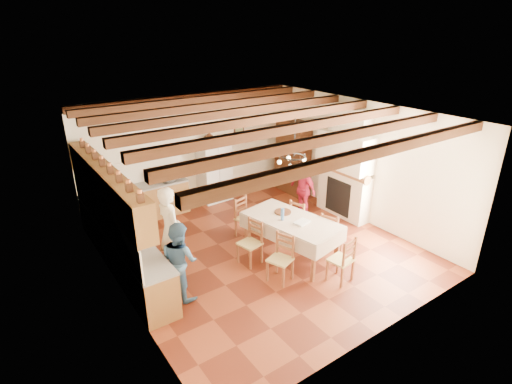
# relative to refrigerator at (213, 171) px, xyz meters

# --- Properties ---
(floor) EXTENTS (6.00, 6.50, 0.02)m
(floor) POSITION_rel_refrigerator_xyz_m (-0.55, -3.02, -0.86)
(floor) COLOR #511C0F
(floor) RESTS_ON ground
(ceiling) EXTENTS (6.00, 6.50, 0.02)m
(ceiling) POSITION_rel_refrigerator_xyz_m (-0.55, -3.02, 2.16)
(ceiling) COLOR white
(ceiling) RESTS_ON ground
(wall_back) EXTENTS (6.00, 0.02, 3.00)m
(wall_back) POSITION_rel_refrigerator_xyz_m (-0.55, 0.24, 0.65)
(wall_back) COLOR #F2EDCA
(wall_back) RESTS_ON ground
(wall_front) EXTENTS (6.00, 0.02, 3.00)m
(wall_front) POSITION_rel_refrigerator_xyz_m (-0.55, -6.28, 0.65)
(wall_front) COLOR #F2EDCA
(wall_front) RESTS_ON ground
(wall_left) EXTENTS (0.02, 6.50, 3.00)m
(wall_left) POSITION_rel_refrigerator_xyz_m (-3.56, -3.02, 0.65)
(wall_left) COLOR #F2EDCA
(wall_left) RESTS_ON ground
(wall_right) EXTENTS (0.02, 6.50, 3.00)m
(wall_right) POSITION_rel_refrigerator_xyz_m (2.46, -3.02, 0.65)
(wall_right) COLOR #F2EDCA
(wall_right) RESTS_ON ground
(ceiling_beams) EXTENTS (6.00, 6.30, 0.16)m
(ceiling_beams) POSITION_rel_refrigerator_xyz_m (-0.55, -3.02, 2.06)
(ceiling_beams) COLOR #391F13
(ceiling_beams) RESTS_ON ground
(lower_cabinets_left) EXTENTS (0.60, 4.30, 0.86)m
(lower_cabinets_left) POSITION_rel_refrigerator_xyz_m (-3.25, -1.97, -0.42)
(lower_cabinets_left) COLOR brown
(lower_cabinets_left) RESTS_ON ground
(lower_cabinets_back) EXTENTS (2.30, 0.60, 0.86)m
(lower_cabinets_back) POSITION_rel_refrigerator_xyz_m (-2.10, -0.07, -0.42)
(lower_cabinets_back) COLOR brown
(lower_cabinets_back) RESTS_ON ground
(countertop_left) EXTENTS (0.62, 4.30, 0.04)m
(countertop_left) POSITION_rel_refrigerator_xyz_m (-3.25, -1.97, 0.03)
(countertop_left) COLOR slate
(countertop_left) RESTS_ON lower_cabinets_left
(countertop_back) EXTENTS (2.34, 0.62, 0.04)m
(countertop_back) POSITION_rel_refrigerator_xyz_m (-2.10, -0.07, 0.03)
(countertop_back) COLOR slate
(countertop_back) RESTS_ON lower_cabinets_back
(backsplash_left) EXTENTS (0.03, 4.30, 0.60)m
(backsplash_left) POSITION_rel_refrigerator_xyz_m (-3.54, -1.97, 0.35)
(backsplash_left) COLOR silver
(backsplash_left) RESTS_ON ground
(backsplash_back) EXTENTS (2.30, 0.03, 0.60)m
(backsplash_back) POSITION_rel_refrigerator_xyz_m (-2.10, 0.21, 0.35)
(backsplash_back) COLOR silver
(backsplash_back) RESTS_ON ground
(upper_cabinets) EXTENTS (0.35, 4.20, 0.70)m
(upper_cabinets) POSITION_rel_refrigerator_xyz_m (-3.38, -1.97, 1.00)
(upper_cabinets) COLOR brown
(upper_cabinets) RESTS_ON ground
(fireplace) EXTENTS (0.56, 1.60, 2.80)m
(fireplace) POSITION_rel_refrigerator_xyz_m (2.17, -2.82, 0.55)
(fireplace) COLOR beige
(fireplace) RESTS_ON ground
(wall_picture) EXTENTS (0.34, 0.03, 0.42)m
(wall_picture) POSITION_rel_refrigerator_xyz_m (1.00, 0.21, 1.00)
(wall_picture) COLOR #321A15
(wall_picture) RESTS_ON ground
(refrigerator) EXTENTS (0.89, 0.74, 1.71)m
(refrigerator) POSITION_rel_refrigerator_xyz_m (0.00, 0.00, 0.00)
(refrigerator) COLOR silver
(refrigerator) RESTS_ON floor
(hutch) EXTENTS (0.51, 1.19, 2.14)m
(hutch) POSITION_rel_refrigerator_xyz_m (2.20, -0.82, 0.22)
(hutch) COLOR #37210E
(hutch) RESTS_ON floor
(dining_table) EXTENTS (1.41, 2.19, 0.89)m
(dining_table) POSITION_rel_refrigerator_xyz_m (-0.18, -3.63, -0.05)
(dining_table) COLOR beige
(dining_table) RESTS_ON floor
(chandelier) EXTENTS (0.47, 0.47, 0.03)m
(chandelier) POSITION_rel_refrigerator_xyz_m (-0.18, -3.63, 1.40)
(chandelier) COLOR black
(chandelier) RESTS_ON ground
(chair_left_near) EXTENTS (0.52, 0.53, 0.96)m
(chair_left_near) POSITION_rel_refrigerator_xyz_m (-0.92, -4.20, -0.37)
(chair_left_near) COLOR brown
(chair_left_near) RESTS_ON floor
(chair_left_far) EXTENTS (0.48, 0.49, 0.96)m
(chair_left_far) POSITION_rel_refrigerator_xyz_m (-1.05, -3.36, -0.37)
(chair_left_far) COLOR brown
(chair_left_far) RESTS_ON floor
(chair_right_near) EXTENTS (0.53, 0.54, 0.96)m
(chair_right_near) POSITION_rel_refrigerator_xyz_m (0.65, -4.01, -0.37)
(chair_right_near) COLOR brown
(chair_right_near) RESTS_ON floor
(chair_right_far) EXTENTS (0.50, 0.51, 0.96)m
(chair_right_far) POSITION_rel_refrigerator_xyz_m (0.54, -3.11, -0.37)
(chair_right_far) COLOR brown
(chair_right_far) RESTS_ON floor
(chair_end_near) EXTENTS (0.48, 0.46, 0.96)m
(chair_end_near) POSITION_rel_refrigerator_xyz_m (0.03, -4.87, -0.37)
(chair_end_near) COLOR brown
(chair_end_near) RESTS_ON floor
(chair_end_far) EXTENTS (0.51, 0.50, 0.96)m
(chair_end_far) POSITION_rel_refrigerator_xyz_m (-0.47, -2.36, -0.37)
(chair_end_far) COLOR brown
(chair_end_far) RESTS_ON floor
(person_man) EXTENTS (0.48, 0.69, 1.84)m
(person_man) POSITION_rel_refrigerator_xyz_m (-2.48, -2.73, 0.07)
(person_man) COLOR white
(person_man) RESTS_ON floor
(person_woman_blue) EXTENTS (0.72, 0.83, 1.48)m
(person_woman_blue) POSITION_rel_refrigerator_xyz_m (-2.68, -3.52, -0.11)
(person_woman_blue) COLOR #3A6088
(person_woman_blue) RESTS_ON floor
(person_woman_red) EXTENTS (0.39, 0.86, 1.44)m
(person_woman_red) POSITION_rel_refrigerator_xyz_m (1.36, -2.23, -0.13)
(person_woman_red) COLOR #BF2043
(person_woman_red) RESTS_ON floor
(microwave) EXTENTS (0.66, 0.55, 0.32)m
(microwave) POSITION_rel_refrigerator_xyz_m (-1.33, -0.07, 0.20)
(microwave) COLOR silver
(microwave) RESTS_ON countertop_back
(fridge_vase) EXTENTS (0.30, 0.30, 0.28)m
(fridge_vase) POSITION_rel_refrigerator_xyz_m (-0.08, 0.00, 0.99)
(fridge_vase) COLOR #37210E
(fridge_vase) RESTS_ON refrigerator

